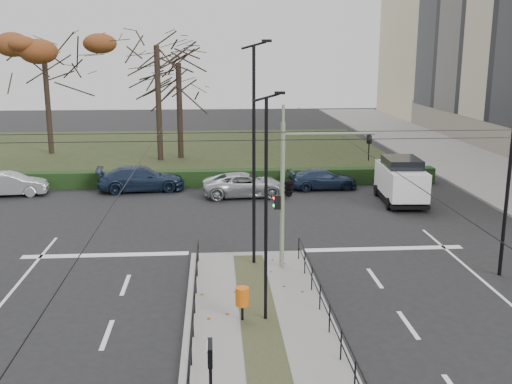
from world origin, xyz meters
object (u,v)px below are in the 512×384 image
streetlamp_median_far (254,154)px  parked_car_fifth (323,179)px  info_panel (210,364)px  white_van (401,179)px  parked_car_fourth (245,185)px  traffic_light (291,185)px  litter_bin (242,297)px  rust_tree (44,54)px  parked_car_third (141,179)px  bare_tree_center (178,70)px  bare_tree_near (157,54)px  streetlamp_median_near (266,208)px  parked_car_second (10,184)px

streetlamp_median_far → parked_car_fifth: 14.99m
info_panel → white_van: (10.73, 20.75, -0.54)m
info_panel → parked_car_fourth: info_panel is taller
traffic_light → white_van: traffic_light is taller
litter_bin → rust_tree: bearing=113.5°
traffic_light → litter_bin: size_ratio=5.19×
parked_car_third → litter_bin: bearing=-170.5°
parked_car_fourth → rust_tree: bearing=40.2°
traffic_light → bare_tree_center: (-5.56, 25.33, 3.52)m
parked_car_third → white_van: 15.61m
bare_tree_near → streetlamp_median_far: bearing=-76.5°
parked_car_fourth → rust_tree: (-15.33, 15.84, 7.47)m
white_van → streetlamp_median_near: bearing=-121.0°
parked_car_third → white_van: (15.08, -3.98, 0.57)m
streetlamp_median_near → white_van: 17.63m
info_panel → bare_tree_near: bare_tree_near is taller
white_van → bare_tree_center: bearing=131.3°
streetlamp_median_near → rust_tree: rust_tree is taller
parked_car_third → parked_car_second: bearing=89.3°
rust_tree → bare_tree_center: 11.33m
info_panel → parked_car_third: 25.14m
litter_bin → parked_car_second: parked_car_second is taller
rust_tree → streetlamp_median_near: bearing=-65.4°
parked_car_fourth → bare_tree_center: bare_tree_center is taller
streetlamp_median_near → parked_car_second: 23.00m
parked_car_second → bare_tree_near: (7.97, 10.92, 7.50)m
info_panel → parked_car_fourth: (1.97, 22.85, -1.18)m
streetlamp_median_far → parked_car_third: size_ratio=1.65×
white_van → rust_tree: 30.80m
streetlamp_median_far → parked_car_fourth: (0.26, 11.89, -3.88)m
parked_car_third → parked_car_fourth: parked_car_third is taller
litter_bin → streetlamp_median_far: bearing=81.9°
parked_car_second → bare_tree_center: (9.51, 11.78, 6.29)m
parked_car_second → parked_car_fifth: 18.91m
streetlamp_median_near → streetlamp_median_far: streetlamp_median_far is taller
litter_bin → parked_car_second: 22.39m
info_panel → parked_car_fifth: 25.44m
streetlamp_median_near → parked_car_third: streetlamp_median_near is taller
parked_car_third → white_van: bearing=-111.0°
traffic_light → info_panel: 11.01m
parked_car_second → parked_car_fourth: (13.96, -1.15, 0.00)m
streetlamp_median_far → bare_tree_center: size_ratio=0.88×
streetlamp_median_near → parked_car_second: bearing=127.0°
traffic_light → parked_car_third: bearing=117.5°
litter_bin → white_van: bearing=57.0°
litter_bin → info_panel: info_panel is taller
parked_car_third → parked_car_fifth: (11.27, -0.29, -0.15)m
litter_bin → parked_car_third: (-5.32, 18.99, -0.16)m
traffic_light → parked_car_fifth: (3.83, 13.99, -2.84)m
white_van → parked_car_second: bearing=171.9°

